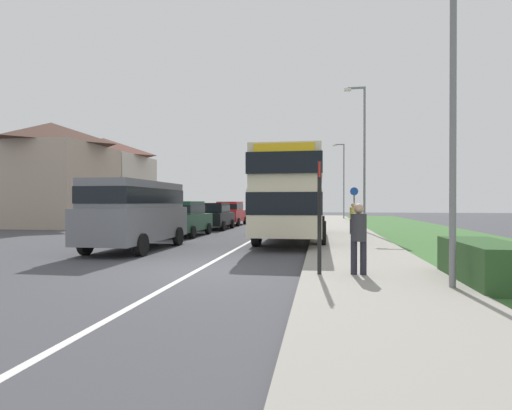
{
  "coord_description": "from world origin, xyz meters",
  "views": [
    {
      "loc": [
        3.03,
        -9.56,
        1.69
      ],
      "look_at": [
        0.73,
        4.64,
        1.6
      ],
      "focal_mm": 28.13,
      "sensor_mm": 36.0,
      "label": 1
    }
  ],
  "objects": [
    {
      "name": "parked_van_grey",
      "position": [
        -3.48,
        3.9,
        1.43
      ],
      "size": [
        2.11,
        5.28,
        2.43
      ],
      "color": "slate",
      "rests_on": "ground_plane"
    },
    {
      "name": "grass_verge_seaward",
      "position": [
        8.5,
        6.0,
        0.04
      ],
      "size": [
        6.0,
        68.0,
        0.08
      ],
      "primitive_type": "cube",
      "color": "#3D6B33",
      "rests_on": "ground_plane"
    },
    {
      "name": "parked_car_red",
      "position": [
        -3.62,
        19.58,
        0.95
      ],
      "size": [
        1.88,
        4.22,
        1.75
      ],
      "color": "#B21E1E",
      "rests_on": "ground_plane"
    },
    {
      "name": "roadside_hedge",
      "position": [
        6.3,
        -0.92,
        0.45
      ],
      "size": [
        1.1,
        2.77,
        0.9
      ],
      "primitive_type": "cube",
      "color": "#2D5128",
      "rests_on": "ground_plane"
    },
    {
      "name": "parked_car_black",
      "position": [
        -3.57,
        14.77,
        0.91
      ],
      "size": [
        1.94,
        3.95,
        1.66
      ],
      "color": "black",
      "rests_on": "ground_plane"
    },
    {
      "name": "street_lamp_far",
      "position": [
        5.17,
        30.74,
        4.28
      ],
      "size": [
        1.14,
        0.2,
        7.45
      ],
      "color": "slate",
      "rests_on": "ground_plane"
    },
    {
      "name": "street_lamp_near",
      "position": [
        5.35,
        -1.65,
        4.75
      ],
      "size": [
        1.14,
        0.2,
        8.38
      ],
      "color": "slate",
      "rests_on": "ground_plane"
    },
    {
      "name": "ground_plane",
      "position": [
        0.0,
        0.0,
        0.0
      ],
      "size": [
        120.0,
        120.0,
        0.0
      ],
      "primitive_type": "plane",
      "color": "#424247"
    },
    {
      "name": "pavement_near_side",
      "position": [
        4.2,
        6.0,
        0.06
      ],
      "size": [
        3.2,
        68.0,
        0.12
      ],
      "primitive_type": "cube",
      "color": "gray",
      "rests_on": "ground_plane"
    },
    {
      "name": "pedestrian_at_stop",
      "position": [
        3.84,
        -0.59,
        0.98
      ],
      "size": [
        0.34,
        0.34,
        1.67
      ],
      "color": "#23232D",
      "rests_on": "ground_plane"
    },
    {
      "name": "house_terrace_far_side",
      "position": [
        -15.71,
        19.36,
        3.66
      ],
      "size": [
        7.07,
        13.48,
        7.31
      ],
      "color": "tan",
      "rests_on": "ground_plane"
    },
    {
      "name": "pedestrian_walking_away",
      "position": [
        4.65,
        11.14,
        0.98
      ],
      "size": [
        0.34,
        0.34,
        1.67
      ],
      "color": "#23232D",
      "rests_on": "ground_plane"
    },
    {
      "name": "street_lamp_mid",
      "position": [
        5.27,
        12.78,
        4.53
      ],
      "size": [
        1.14,
        0.2,
        7.95
      ],
      "color": "slate",
      "rests_on": "ground_plane"
    },
    {
      "name": "cycle_route_sign",
      "position": [
        4.83,
        12.92,
        1.43
      ],
      "size": [
        0.44,
        0.08,
        2.52
      ],
      "color": "slate",
      "rests_on": "ground_plane"
    },
    {
      "name": "parked_car_dark_green",
      "position": [
        -3.74,
        9.69,
        0.95
      ],
      "size": [
        1.88,
        4.29,
        1.75
      ],
      "color": "#19472D",
      "rests_on": "ground_plane"
    },
    {
      "name": "bus_stop_sign",
      "position": [
        3.0,
        -0.69,
        1.54
      ],
      "size": [
        0.09,
        0.52,
        2.6
      ],
      "color": "black",
      "rests_on": "ground_plane"
    },
    {
      "name": "double_decker_bus",
      "position": [
        1.83,
        8.43,
        2.14
      ],
      "size": [
        2.8,
        9.9,
        3.7
      ],
      "color": "beige",
      "rests_on": "ground_plane"
    },
    {
      "name": "lane_marking_centre",
      "position": [
        0.0,
        8.0,
        0.0
      ],
      "size": [
        0.14,
        60.0,
        0.01
      ],
      "primitive_type": "cube",
      "color": "silver",
      "rests_on": "ground_plane"
    }
  ]
}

